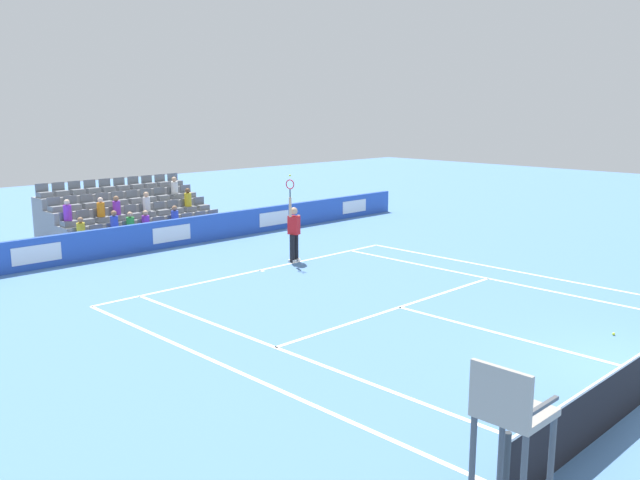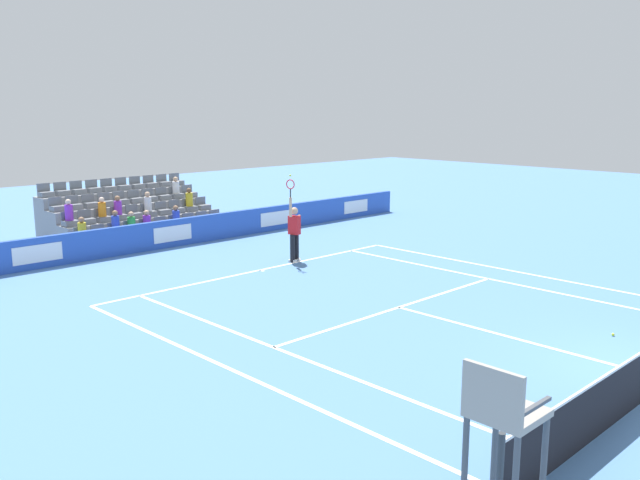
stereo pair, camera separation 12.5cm
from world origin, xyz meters
name	(u,v)px [view 2 (the right image)]	position (x,y,z in m)	size (l,w,h in m)	color
line_baseline	(260,270)	(0.00, -11.89, 0.00)	(10.97, 0.10, 0.01)	white
line_service	(399,307)	(0.00, -6.40, 0.00)	(8.23, 0.10, 0.01)	white
line_centre_service	(514,338)	(0.00, -3.20, 0.00)	(0.10, 6.40, 0.01)	white
line_singles_sideline_left	(288,353)	(4.12, -5.95, 0.00)	(0.10, 11.89, 0.01)	white
line_singles_sideline_right	(502,281)	(-4.12, -5.95, 0.00)	(0.10, 11.89, 0.01)	white
line_doubles_sideline_left	(234,371)	(5.49, -5.95, 0.00)	(0.10, 11.89, 0.01)	white
line_doubles_sideline_right	(526,273)	(-5.49, -5.95, 0.00)	(0.10, 11.89, 0.01)	white
line_centre_mark	(262,271)	(0.00, -11.79, 0.00)	(0.10, 0.20, 0.01)	white
sponsor_barrier	(171,233)	(0.00, -16.88, 0.49)	(24.10, 0.22, 0.98)	blue
tennis_player	(294,231)	(-1.58, -12.04, 0.99)	(0.54, 0.42, 2.85)	black
umpire_chair	(502,435)	(6.76, 0.48, 1.52)	(0.70, 0.70, 2.34)	#474C54
stadium_stand	(130,219)	(0.01, -19.80, 0.68)	(6.20, 3.80, 2.18)	gray
loose_tennis_ball	(613,335)	(-1.69, -1.75, 0.03)	(0.07, 0.07, 0.07)	#D1E533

